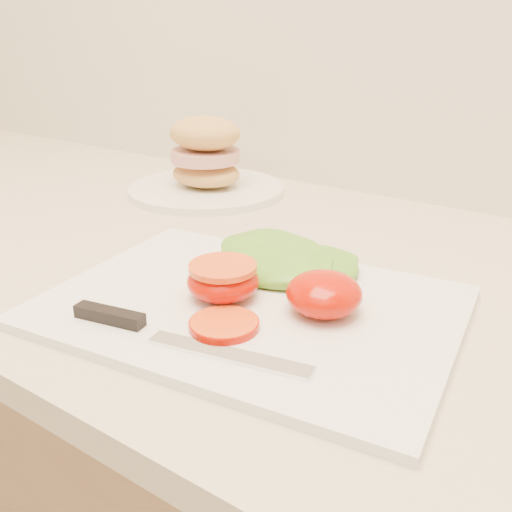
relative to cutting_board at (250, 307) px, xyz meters
The scene contains 8 objects.
cutting_board is the anchor object (origin of this frame).
tomato_half_dome 0.08m from the cutting_board, 17.44° to the left, with size 0.07×0.07×0.04m, color #C01900.
tomato_half_cut 0.04m from the cutting_board, 165.09° to the right, with size 0.07×0.07×0.04m.
tomato_slice_0 0.06m from the cutting_board, 79.38° to the right, with size 0.06×0.06×0.01m, color orange.
lettuce_leaf_0 0.08m from the cutting_board, 108.60° to the left, with size 0.15×0.10×0.03m, color #69A32B.
lettuce_leaf_1 0.09m from the cutting_board, 76.73° to the left, with size 0.10×0.08×0.02m, color #69A32B.
knife 0.10m from the cutting_board, 108.97° to the right, with size 0.23×0.05×0.01m.
sandwich_plate 0.42m from the cutting_board, 135.18° to the left, with size 0.25×0.25×0.12m.
Camera 1 is at (-0.28, 1.15, 1.19)m, focal length 40.00 mm.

